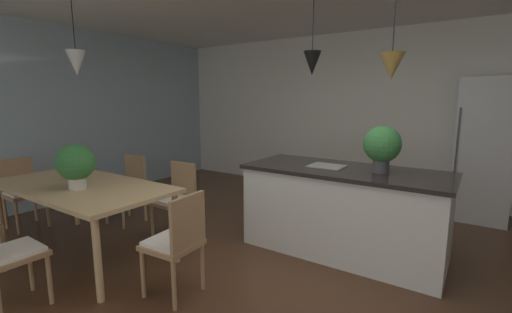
{
  "coord_description": "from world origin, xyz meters",
  "views": [
    {
      "loc": [
        1.32,
        -2.5,
        1.61
      ],
      "look_at": [
        -0.57,
        0.33,
        1.03
      ],
      "focal_mm": 23.82,
      "sensor_mm": 36.0,
      "label": 1
    }
  ],
  "objects_px": {
    "vase_on_dining_table": "(75,170)",
    "chair_near_right": "(4,252)",
    "refrigerator": "(484,150)",
    "chair_far_right": "(176,197)",
    "dining_table": "(81,190)",
    "potted_plant_on_island": "(382,146)",
    "chair_window_end": "(23,191)",
    "chair_kitchen_end": "(177,241)",
    "chair_far_left": "(128,187)",
    "potted_plant_on_table": "(76,163)",
    "kitchen_island": "(343,209)"
  },
  "relations": [
    {
      "from": "dining_table",
      "to": "chair_near_right",
      "type": "height_order",
      "value": "chair_near_right"
    },
    {
      "from": "potted_plant_on_table",
      "to": "chair_far_left",
      "type": "bearing_deg",
      "value": 121.84
    },
    {
      "from": "refrigerator",
      "to": "vase_on_dining_table",
      "type": "xyz_separation_m",
      "value": [
        -3.63,
        -3.48,
        -0.09
      ]
    },
    {
      "from": "chair_near_right",
      "to": "refrigerator",
      "type": "distance_m",
      "value": 5.34
    },
    {
      "from": "chair_far_right",
      "to": "potted_plant_on_table",
      "type": "relative_size",
      "value": 1.99
    },
    {
      "from": "dining_table",
      "to": "refrigerator",
      "type": "xyz_separation_m",
      "value": [
        3.38,
        3.57,
        0.25
      ]
    },
    {
      "from": "chair_window_end",
      "to": "dining_table",
      "type": "bearing_deg",
      "value": -0.02
    },
    {
      "from": "dining_table",
      "to": "potted_plant_on_table",
      "type": "height_order",
      "value": "potted_plant_on_table"
    },
    {
      "from": "kitchen_island",
      "to": "potted_plant_on_island",
      "type": "distance_m",
      "value": 0.79
    },
    {
      "from": "chair_far_left",
      "to": "refrigerator",
      "type": "bearing_deg",
      "value": 35.23
    },
    {
      "from": "chair_far_left",
      "to": "potted_plant_on_island",
      "type": "xyz_separation_m",
      "value": [
        3.01,
        0.7,
        0.69
      ]
    },
    {
      "from": "chair_far_right",
      "to": "potted_plant_on_table",
      "type": "xyz_separation_m",
      "value": [
        -0.3,
        -0.97,
        0.53
      ]
    },
    {
      "from": "chair_far_right",
      "to": "vase_on_dining_table",
      "type": "relative_size",
      "value": 4.37
    },
    {
      "from": "dining_table",
      "to": "potted_plant_on_table",
      "type": "bearing_deg",
      "value": -35.95
    },
    {
      "from": "chair_window_end",
      "to": "vase_on_dining_table",
      "type": "bearing_deg",
      "value": 4.58
    },
    {
      "from": "kitchen_island",
      "to": "chair_far_left",
      "type": "bearing_deg",
      "value": -165.3
    },
    {
      "from": "chair_window_end",
      "to": "potted_plant_on_table",
      "type": "relative_size",
      "value": 1.99
    },
    {
      "from": "chair_far_right",
      "to": "kitchen_island",
      "type": "bearing_deg",
      "value": 21.66
    },
    {
      "from": "kitchen_island",
      "to": "vase_on_dining_table",
      "type": "bearing_deg",
      "value": -149.1
    },
    {
      "from": "dining_table",
      "to": "vase_on_dining_table",
      "type": "distance_m",
      "value": 0.31
    },
    {
      "from": "kitchen_island",
      "to": "refrigerator",
      "type": "distance_m",
      "value": 2.38
    },
    {
      "from": "chair_far_right",
      "to": "potted_plant_on_island",
      "type": "bearing_deg",
      "value": 18.27
    },
    {
      "from": "vase_on_dining_table",
      "to": "chair_near_right",
      "type": "bearing_deg",
      "value": -53.76
    },
    {
      "from": "chair_far_left",
      "to": "chair_near_right",
      "type": "distance_m",
      "value": 1.94
    },
    {
      "from": "chair_far_right",
      "to": "dining_table",
      "type": "bearing_deg",
      "value": -117.57
    },
    {
      "from": "vase_on_dining_table",
      "to": "refrigerator",
      "type": "bearing_deg",
      "value": 43.78
    },
    {
      "from": "potted_plant_on_island",
      "to": "chair_far_right",
      "type": "bearing_deg",
      "value": -161.73
    },
    {
      "from": "dining_table",
      "to": "chair_far_right",
      "type": "distance_m",
      "value": 0.99
    },
    {
      "from": "chair_window_end",
      "to": "chair_far_right",
      "type": "xyz_separation_m",
      "value": [
        1.82,
        0.86,
        0.0
      ]
    },
    {
      "from": "chair_window_end",
      "to": "potted_plant_on_island",
      "type": "bearing_deg",
      "value": 21.6
    },
    {
      "from": "refrigerator",
      "to": "chair_window_end",
      "type": "bearing_deg",
      "value": -143.11
    },
    {
      "from": "chair_far_right",
      "to": "refrigerator",
      "type": "height_order",
      "value": "refrigerator"
    },
    {
      "from": "chair_far_left",
      "to": "refrigerator",
      "type": "distance_m",
      "value": 4.72
    },
    {
      "from": "chair_kitchen_end",
      "to": "potted_plant_on_island",
      "type": "distance_m",
      "value": 2.08
    },
    {
      "from": "dining_table",
      "to": "chair_far_right",
      "type": "xyz_separation_m",
      "value": [
        0.45,
        0.86,
        -0.21
      ]
    },
    {
      "from": "dining_table",
      "to": "potted_plant_on_island",
      "type": "distance_m",
      "value": 3.04
    },
    {
      "from": "refrigerator",
      "to": "chair_far_left",
      "type": "bearing_deg",
      "value": -144.77
    },
    {
      "from": "chair_near_right",
      "to": "vase_on_dining_table",
      "type": "xyz_separation_m",
      "value": [
        -0.7,
        0.95,
        0.38
      ]
    },
    {
      "from": "chair_kitchen_end",
      "to": "chair_near_right",
      "type": "height_order",
      "value": "same"
    },
    {
      "from": "vase_on_dining_table",
      "to": "potted_plant_on_island",
      "type": "bearing_deg",
      "value": 27.59
    },
    {
      "from": "potted_plant_on_island",
      "to": "refrigerator",
      "type": "bearing_deg",
      "value": 67.74
    },
    {
      "from": "vase_on_dining_table",
      "to": "dining_table",
      "type": "bearing_deg",
      "value": -20.07
    },
    {
      "from": "refrigerator",
      "to": "chair_far_right",
      "type": "bearing_deg",
      "value": -137.28
    },
    {
      "from": "chair_window_end",
      "to": "potted_plant_on_table",
      "type": "height_order",
      "value": "potted_plant_on_table"
    },
    {
      "from": "chair_far_right",
      "to": "vase_on_dining_table",
      "type": "xyz_separation_m",
      "value": [
        -0.7,
        -0.77,
        0.38
      ]
    },
    {
      "from": "dining_table",
      "to": "vase_on_dining_table",
      "type": "bearing_deg",
      "value": 159.93
    },
    {
      "from": "chair_kitchen_end",
      "to": "chair_far_left",
      "type": "bearing_deg",
      "value": 154.81
    },
    {
      "from": "dining_table",
      "to": "chair_window_end",
      "type": "distance_m",
      "value": 1.39
    },
    {
      "from": "chair_near_right",
      "to": "refrigerator",
      "type": "bearing_deg",
      "value": 56.49
    },
    {
      "from": "vase_on_dining_table",
      "to": "chair_kitchen_end",
      "type": "bearing_deg",
      "value": -3.09
    }
  ]
}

